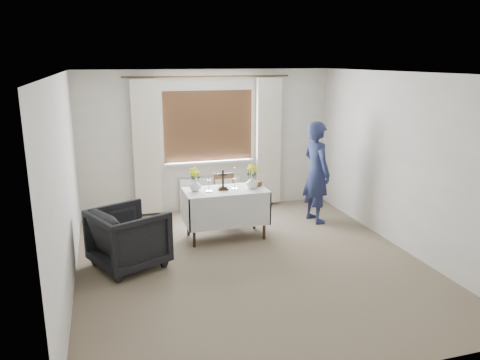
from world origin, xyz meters
name	(u,v)px	position (x,y,z in m)	size (l,w,h in m)	color
ground	(251,263)	(0.00, 0.00, 0.00)	(5.00, 5.00, 0.00)	#7F6D57
altar_table	(226,214)	(-0.08, 1.00, 0.38)	(1.24, 0.64, 0.76)	silver
wooden_chair	(226,199)	(0.10, 1.66, 0.41)	(0.38, 0.38, 0.82)	#56321D
armchair	(129,238)	(-1.56, 0.36, 0.40)	(0.85, 0.87, 0.79)	black
person	(316,172)	(1.56, 1.32, 0.85)	(0.62, 0.41, 1.69)	navy
radiator	(210,194)	(0.00, 2.42, 0.30)	(1.10, 0.10, 0.60)	white
wooden_cross	(223,180)	(-0.12, 1.00, 0.92)	(0.15, 0.10, 0.31)	black
candlestick_left	(209,180)	(-0.34, 0.97, 0.94)	(0.10, 0.10, 0.36)	silver
candlestick_right	(235,178)	(0.06, 1.00, 0.93)	(0.10, 0.10, 0.34)	silver
flower_vase_left	(195,185)	(-0.53, 1.06, 0.85)	(0.17, 0.17, 0.18)	white
flower_vase_right	(252,182)	(0.33, 0.96, 0.86)	(0.18, 0.18, 0.19)	white
wicker_basket	(256,183)	(0.43, 1.11, 0.80)	(0.19, 0.19, 0.07)	brown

